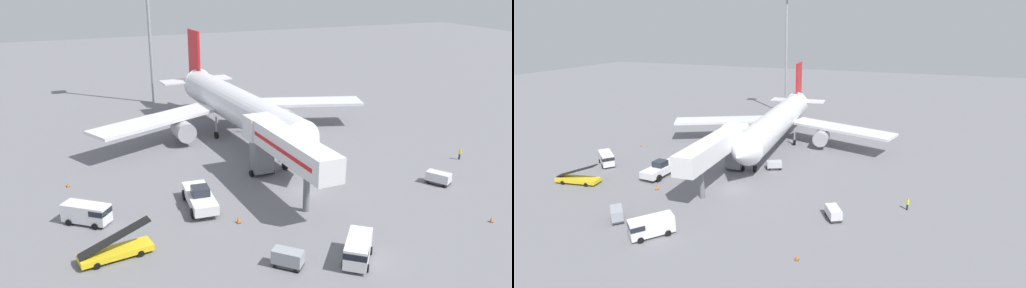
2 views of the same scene
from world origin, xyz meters
TOP-DOWN VIEW (x-y plane):
  - ground_plane at (0.00, 0.00)m, footprint 300.00×300.00m
  - airplane_at_gate at (-0.68, 22.03)m, footprint 43.96×45.46m
  - jet_bridge at (-2.71, 0.96)m, footprint 3.86×17.95m
  - pushback_tug at (-12.62, 0.70)m, footprint 3.24×7.48m
  - belt_loader_truck at (-22.40, -6.38)m, footprint 6.69×2.95m
  - service_van_rear_left at (-24.06, 1.30)m, footprint 4.90×4.42m
  - service_van_rear_right at (-2.97, -14.97)m, footprint 4.63×5.01m
  - baggage_cart_near_center at (2.95, 9.31)m, footprint 2.76×2.33m
  - baggage_cart_far_center at (15.37, -3.90)m, footprint 2.57×3.07m
  - baggage_cart_near_left at (-8.98, -13.46)m, footprint 2.80×2.80m
  - ground_crew_worker_foreground at (23.74, 1.68)m, footprint 0.41×0.41m
  - safety_cone_alpha at (-25.48, 11.86)m, footprint 0.37×0.37m
  - safety_cone_bravo at (-10.06, -4.22)m, footprint 0.45×0.45m
  - safety_cone_charlie at (13.68, -13.73)m, footprint 0.38×0.38m

SIDE VIEW (x-z plane):
  - ground_plane at x=0.00m, z-range 0.00..0.00m
  - safety_cone_alpha at x=-25.48m, z-range 0.00..0.57m
  - safety_cone_charlie at x=13.68m, z-range 0.00..0.57m
  - safety_cone_bravo at x=-10.06m, z-range 0.00..0.69m
  - baggage_cart_near_center at x=2.95m, z-range 0.08..1.43m
  - belt_loader_truck at x=-22.40m, z-range -0.80..2.32m
  - baggage_cart_far_center at x=15.37m, z-range 0.08..1.53m
  - ground_crew_worker_foreground at x=23.74m, z-range 0.05..1.66m
  - baggage_cart_near_left at x=-8.98m, z-range 0.08..1.68m
  - pushback_tug at x=-12.62m, z-range -0.10..2.39m
  - service_van_rear_left at x=-24.06m, z-range 0.15..2.26m
  - service_van_rear_right at x=-2.97m, z-range 0.15..2.33m
  - airplane_at_gate at x=-0.68m, z-range -2.24..11.99m
  - jet_bridge at x=-2.71m, z-range 1.86..9.31m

